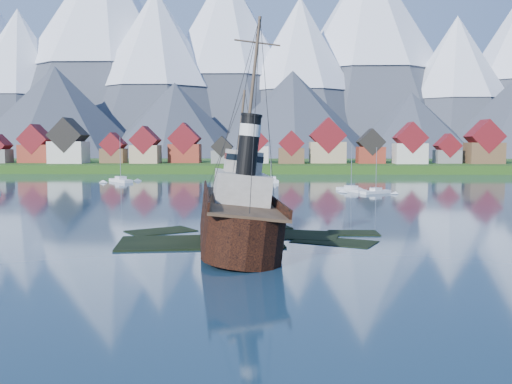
{
  "coord_description": "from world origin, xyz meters",
  "views": [
    {
      "loc": [
        5.01,
        -64.48,
        11.29
      ],
      "look_at": [
        2.97,
        6.0,
        5.0
      ],
      "focal_mm": 40.0,
      "sensor_mm": 36.0,
      "label": 1
    }
  ],
  "objects_px": {
    "sailboat_d": "(376,192)",
    "tugboat_wreck": "(235,213)",
    "sailboat_c": "(121,181)",
    "sailboat_f": "(351,190)",
    "sailboat_e": "(271,181)"
  },
  "relations": [
    {
      "from": "sailboat_d",
      "to": "tugboat_wreck",
      "type": "bearing_deg",
      "value": -59.37
    },
    {
      "from": "sailboat_d",
      "to": "sailboat_f",
      "type": "height_order",
      "value": "sailboat_f"
    },
    {
      "from": "sailboat_d",
      "to": "sailboat_f",
      "type": "relative_size",
      "value": 0.97
    },
    {
      "from": "tugboat_wreck",
      "to": "sailboat_c",
      "type": "bearing_deg",
      "value": 104.86
    },
    {
      "from": "sailboat_c",
      "to": "sailboat_d",
      "type": "bearing_deg",
      "value": -66.91
    },
    {
      "from": "sailboat_c",
      "to": "sailboat_f",
      "type": "relative_size",
      "value": 1.22
    },
    {
      "from": "sailboat_d",
      "to": "sailboat_f",
      "type": "xyz_separation_m",
      "value": [
        -4.6,
        5.35,
        -0.0
      ]
    },
    {
      "from": "sailboat_d",
      "to": "sailboat_f",
      "type": "distance_m",
      "value": 7.06
    },
    {
      "from": "sailboat_d",
      "to": "sailboat_e",
      "type": "height_order",
      "value": "sailboat_e"
    },
    {
      "from": "sailboat_c",
      "to": "sailboat_d",
      "type": "xyz_separation_m",
      "value": [
        64.56,
        -32.93,
        -0.06
      ]
    },
    {
      "from": "tugboat_wreck",
      "to": "sailboat_d",
      "type": "bearing_deg",
      "value": 58.56
    },
    {
      "from": "sailboat_c",
      "to": "sailboat_d",
      "type": "relative_size",
      "value": 1.26
    },
    {
      "from": "tugboat_wreck",
      "to": "sailboat_f",
      "type": "xyz_separation_m",
      "value": [
        22.06,
        65.09,
        -2.97
      ]
    },
    {
      "from": "tugboat_wreck",
      "to": "sailboat_d",
      "type": "height_order",
      "value": "tugboat_wreck"
    },
    {
      "from": "sailboat_d",
      "to": "sailboat_c",
      "type": "bearing_deg",
      "value": -152.33
    }
  ]
}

